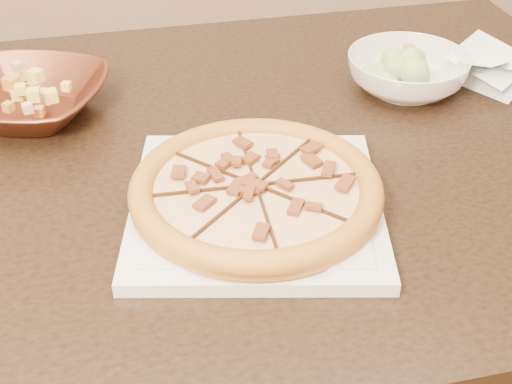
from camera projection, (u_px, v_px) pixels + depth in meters
dining_table at (185, 210)px, 1.06m from camera, size 1.52×1.07×0.75m
plate at (256, 205)px, 0.89m from camera, size 0.34×0.34×0.02m
pizza at (256, 189)px, 0.88m from camera, size 0.31×0.31×0.03m
bronze_bowl at (27, 99)px, 1.08m from camera, size 0.29×0.29×0.06m
mixed_dish at (21, 73)px, 1.05m from camera, size 0.11×0.11×0.03m
salad_bowl at (407, 73)px, 1.14m from camera, size 0.22×0.22×0.06m
salad at (411, 45)px, 1.12m from camera, size 0.11×0.10×0.04m
cling_film at (487, 71)px, 1.16m from camera, size 0.19×0.16×0.05m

